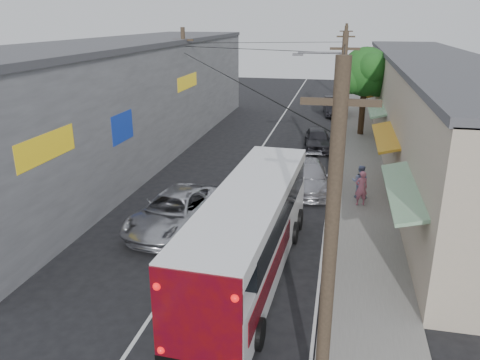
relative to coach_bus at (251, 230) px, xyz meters
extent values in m
plane|color=black|center=(-2.48, -4.09, -1.64)|extent=(120.00, 120.00, 0.00)
cube|color=slate|center=(4.02, 15.91, -1.58)|extent=(3.00, 80.00, 0.12)
cube|color=#AFA38B|center=(8.52, 17.91, 1.36)|extent=(6.00, 40.00, 6.00)
cube|color=#4C4C51|center=(8.52, 17.91, 4.46)|extent=(6.20, 40.00, 0.30)
cube|color=#197332|center=(5.22, 1.91, 1.26)|extent=(1.39, 6.00, 0.46)
cube|color=#C74E17|center=(5.22, 9.91, 1.26)|extent=(1.39, 6.00, 0.46)
cube|color=#197332|center=(5.22, 17.91, 1.26)|extent=(1.39, 6.00, 0.46)
cube|color=#C74E17|center=(5.22, 25.91, 1.26)|extent=(1.39, 6.00, 0.46)
cube|color=#197332|center=(5.22, 33.91, 1.26)|extent=(1.39, 6.00, 0.46)
cube|color=gray|center=(-10.98, 13.91, 1.86)|extent=(7.00, 36.00, 7.00)
cube|color=#4C4C51|center=(-10.98, 13.91, 5.46)|extent=(7.20, 36.00, 0.30)
cube|color=yellow|center=(-7.53, -0.09, 2.56)|extent=(0.12, 3.50, 1.00)
cube|color=#1433A5|center=(-7.53, 5.91, 1.96)|extent=(0.12, 2.20, 1.40)
cube|color=yellow|center=(-7.53, 15.91, 2.86)|extent=(0.12, 4.00, 0.90)
cylinder|color=#473828|center=(2.72, -6.09, 2.36)|extent=(0.28, 0.28, 8.00)
cube|color=#473828|center=(2.72, -6.09, 5.56)|extent=(1.40, 0.12, 0.12)
cylinder|color=#473828|center=(2.72, 8.91, 2.36)|extent=(0.28, 0.28, 8.00)
cube|color=#473828|center=(2.72, 8.91, 5.56)|extent=(1.40, 0.12, 0.12)
cylinder|color=#473828|center=(2.72, 23.91, 2.36)|extent=(0.28, 0.28, 8.00)
cube|color=#473828|center=(2.72, 23.91, 5.56)|extent=(1.40, 0.12, 0.12)
cylinder|color=#473828|center=(2.72, 38.91, 2.36)|extent=(0.28, 0.28, 8.00)
cube|color=#473828|center=(2.72, 38.91, 5.56)|extent=(1.40, 0.12, 0.12)
cylinder|color=#473828|center=(-7.68, 15.91, 2.36)|extent=(0.28, 0.28, 8.00)
cube|color=#473828|center=(-7.68, 15.91, 5.56)|extent=(1.40, 0.12, 0.12)
cylinder|color=#59595E|center=(1.62, 8.91, 5.36)|extent=(2.20, 0.10, 0.10)
cube|color=#59595E|center=(0.52, 8.91, 5.26)|extent=(0.50, 0.18, 0.12)
cylinder|color=#3F2B19|center=(4.32, 21.91, 0.36)|extent=(0.44, 0.44, 4.00)
sphere|color=#124514|center=(4.32, 21.91, 3.16)|extent=(3.60, 3.60, 3.60)
sphere|color=#124514|center=(5.32, 22.51, 2.56)|extent=(2.60, 2.60, 2.60)
sphere|color=#124514|center=(3.42, 21.51, 2.76)|extent=(2.40, 2.40, 2.40)
sphere|color=#124514|center=(4.72, 20.91, 3.56)|extent=(2.20, 2.20, 2.20)
sphere|color=#124514|center=(4.02, 22.81, 3.36)|extent=(2.00, 2.00, 2.00)
cube|color=white|center=(0.00, -0.09, -0.60)|extent=(2.75, 10.98, 1.72)
cube|color=black|center=(0.02, 0.36, 0.67)|extent=(2.68, 9.16, 0.91)
cube|color=white|center=(0.00, -0.09, 1.30)|extent=(2.75, 10.98, 0.45)
cube|color=#670A09|center=(-0.24, -5.55, 0.17)|extent=(2.25, 0.17, 2.63)
sphere|color=red|center=(-1.20, -5.53, -0.83)|extent=(0.20, 0.20, 0.20)
sphere|color=red|center=(-1.20, -5.53, 0.99)|extent=(0.20, 0.20, 0.20)
sphere|color=red|center=(0.71, -5.62, 0.99)|extent=(0.20, 0.20, 0.20)
cylinder|color=black|center=(-1.30, -3.85, -1.19)|extent=(0.31, 0.92, 0.91)
cylinder|color=black|center=(0.96, -3.95, -1.19)|extent=(0.31, 0.92, 0.91)
cylinder|color=black|center=(-1.02, 2.68, -1.19)|extent=(0.31, 0.92, 0.91)
cylinder|color=black|center=(1.25, 2.58, -1.19)|extent=(0.31, 0.92, 0.91)
cylinder|color=black|center=(-0.96, 4.04, -1.19)|extent=(0.31, 0.92, 0.91)
cylinder|color=black|center=(1.31, 3.94, -1.19)|extent=(0.31, 0.92, 0.91)
imported|color=#B4B4BB|center=(-3.88, 2.93, -0.85)|extent=(3.38, 6.00, 1.58)
imported|color=#A4A3AC|center=(1.32, 8.91, -0.92)|extent=(2.67, 5.21, 1.45)
imported|color=#26262B|center=(1.32, 17.07, -0.92)|extent=(2.16, 4.42, 1.45)
imported|color=black|center=(2.12, 29.55, -0.82)|extent=(2.29, 5.14, 1.64)
imported|color=#C56880|center=(3.94, 7.05, -0.68)|extent=(0.71, 0.58, 1.69)
imported|color=#8594C1|center=(3.91, 8.03, -0.69)|extent=(0.92, 0.79, 1.67)
camera|label=1|loc=(2.74, -14.43, 6.96)|focal=35.00mm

